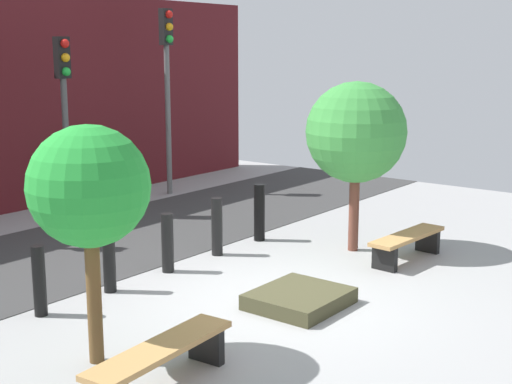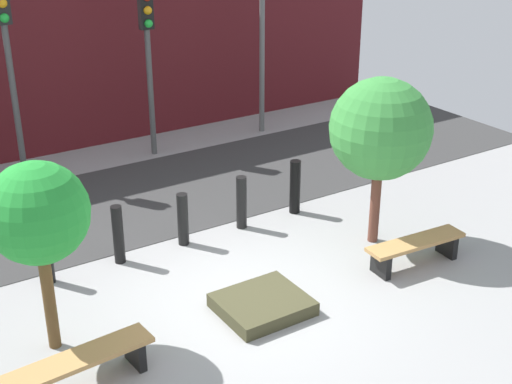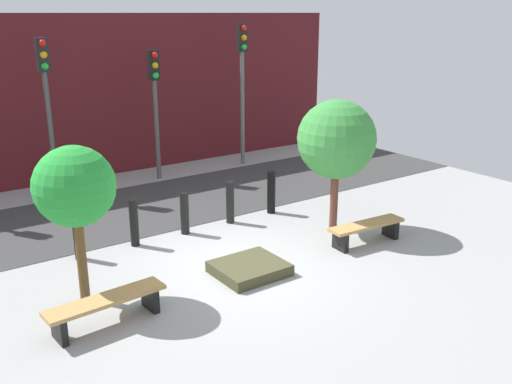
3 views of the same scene
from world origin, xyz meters
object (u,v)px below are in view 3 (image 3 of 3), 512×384
(tree_behind_right_bench, at_px, (337,140))
(traffic_light_mid_east, at_px, (155,91))
(bollard_left, at_px, (134,223))
(bollard_right, at_px, (230,202))
(bench_left, at_px, (106,305))
(bollard_far_right, at_px, (271,192))
(tree_behind_left_bench, at_px, (74,188))
(traffic_light_east, at_px, (242,70))
(bollard_far_left, at_px, (78,237))
(planter_bed, at_px, (249,268))
(traffic_light_mid_west, at_px, (46,90))
(bollard_center, at_px, (185,213))
(bench_right, at_px, (366,229))

(tree_behind_right_bench, height_order, traffic_light_mid_east, traffic_light_mid_east)
(bollard_left, height_order, bollard_right, bollard_left)
(bollard_right, bearing_deg, bench_left, -146.10)
(bollard_right, height_order, bollard_far_right, bollard_far_right)
(tree_behind_left_bench, distance_m, traffic_light_mid_east, 6.96)
(traffic_light_mid_east, relative_size, traffic_light_east, 0.85)
(tree_behind_right_bench, xyz_separation_m, bollard_right, (-1.56, 1.58, -1.46))
(bollard_right, bearing_deg, bollard_far_left, 180.00)
(bollard_right, relative_size, bollard_far_right, 0.95)
(planter_bed, bearing_deg, bench_left, -175.72)
(bollard_far_right, bearing_deg, traffic_light_east, 64.17)
(tree_behind_left_bench, relative_size, traffic_light_mid_west, 0.65)
(bollard_far_right, xyz_separation_m, traffic_light_mid_east, (-0.83, 4.05, 1.91))
(planter_bed, xyz_separation_m, traffic_light_mid_west, (-1.39, 6.39, 2.54))
(bollard_far_right, height_order, traffic_light_mid_east, traffic_light_mid_east)
(planter_bed, relative_size, bollard_far_left, 1.32)
(bollard_center, height_order, traffic_light_east, traffic_light_east)
(bollard_far_left, relative_size, traffic_light_mid_west, 0.23)
(traffic_light_east, bearing_deg, bollard_left, -142.58)
(traffic_light_east, bearing_deg, bench_left, -136.12)
(bench_left, xyz_separation_m, bollard_center, (2.67, 2.54, 0.13))
(bollard_left, distance_m, bollard_right, 2.22)
(bench_right, bearing_deg, bench_left, -175.91)
(tree_behind_right_bench, distance_m, bollard_left, 4.35)
(bench_right, bearing_deg, bollard_far_left, 156.64)
(bench_left, xyz_separation_m, bollard_far_right, (4.89, 2.54, 0.18))
(bollard_center, relative_size, traffic_light_mid_west, 0.23)
(bollard_far_right, xyz_separation_m, traffic_light_east, (1.96, 4.05, 2.31))
(bollard_right, xyz_separation_m, traffic_light_mid_east, (0.28, 4.05, 1.93))
(tree_behind_left_bench, bearing_deg, traffic_light_mid_east, 54.17)
(bench_right, relative_size, traffic_light_mid_west, 0.44)
(bollard_left, xyz_separation_m, traffic_light_east, (5.29, 4.05, 2.33))
(planter_bed, relative_size, bollard_left, 1.24)
(bollard_far_left, distance_m, traffic_light_east, 7.93)
(bollard_right, bearing_deg, bench_right, -58.47)
(bollard_center, relative_size, bollard_right, 0.95)
(tree_behind_right_bench, bearing_deg, bollard_far_right, 105.82)
(planter_bed, bearing_deg, traffic_light_mid_east, 77.69)
(tree_behind_right_bench, bearing_deg, bench_left, -169.82)
(bollard_center, bearing_deg, tree_behind_left_bench, -149.35)
(bench_left, height_order, bollard_far_right, bollard_far_right)
(bollard_far_left, distance_m, bollard_far_right, 4.44)
(tree_behind_right_bench, height_order, bollard_center, tree_behind_right_bench)
(bench_left, height_order, traffic_light_mid_west, traffic_light_mid_west)
(planter_bed, distance_m, bollard_far_left, 3.25)
(bollard_far_left, height_order, bollard_far_right, bollard_far_right)
(bollard_far_left, xyz_separation_m, bollard_center, (2.22, 0.00, -0.00))
(bench_left, relative_size, bollard_center, 2.05)
(tree_behind_left_bench, relative_size, traffic_light_east, 0.61)
(bollard_right, bearing_deg, planter_bed, -115.38)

